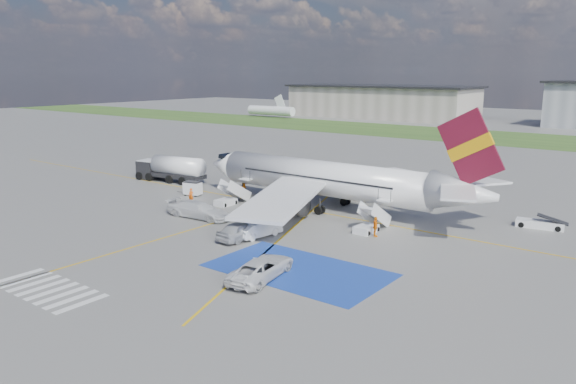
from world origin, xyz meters
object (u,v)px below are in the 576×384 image
(belt_loader, at_px, (540,224))
(van_white_b, at_px, (198,207))
(airliner, at_px, (333,180))
(van_white_a, at_px, (262,265))
(fuel_tanker, at_px, (171,171))
(car_silver_a, at_px, (241,230))
(gpu_cart, at_px, (193,189))
(car_silver_b, at_px, (259,229))

(belt_loader, bearing_deg, van_white_b, -159.35)
(airliner, bearing_deg, belt_loader, 16.76)
(airliner, height_order, van_white_a, airliner)
(belt_loader, height_order, van_white_b, van_white_b)
(airliner, relative_size, fuel_tanker, 3.40)
(car_silver_a, relative_size, van_white_a, 0.93)
(gpu_cart, height_order, car_silver_a, gpu_cart)
(gpu_cart, distance_m, van_white_b, 11.07)
(airliner, distance_m, van_white_a, 22.38)
(car_silver_a, xyz_separation_m, van_white_b, (-8.76, 3.09, 0.27))
(airliner, bearing_deg, car_silver_a, -92.07)
(van_white_a, bearing_deg, fuel_tanker, -42.77)
(van_white_b, bearing_deg, airliner, -43.43)
(car_silver_a, xyz_separation_m, van_white_a, (7.84, -6.31, 0.16))
(van_white_a, bearing_deg, belt_loader, -126.89)
(airliner, height_order, car_silver_a, airliner)
(airliner, height_order, van_white_b, airliner)
(belt_loader, xyz_separation_m, car_silver_a, (-20.85, -20.83, 0.51))
(van_white_a, relative_size, van_white_b, 0.94)
(car_silver_a, height_order, car_silver_b, car_silver_a)
(fuel_tanker, distance_m, car_silver_b, 30.06)
(car_silver_b, height_order, van_white_b, van_white_b)
(fuel_tanker, height_order, van_white_a, fuel_tanker)
(belt_loader, height_order, car_silver_b, car_silver_b)
(belt_loader, xyz_separation_m, van_white_a, (-13.01, -27.14, 0.67))
(car_silver_a, bearing_deg, gpu_cart, -31.13)
(fuel_tanker, xyz_separation_m, car_silver_b, (27.11, -12.97, -0.73))
(fuel_tanker, height_order, belt_loader, fuel_tanker)
(fuel_tanker, xyz_separation_m, van_white_a, (34.14, -20.92, -0.49))
(airliner, distance_m, car_silver_a, 14.94)
(belt_loader, bearing_deg, fuel_tanker, 177.24)
(belt_loader, xyz_separation_m, van_white_b, (-29.60, -17.74, 0.78))
(airliner, distance_m, car_silver_b, 13.33)
(car_silver_a, distance_m, van_white_a, 10.07)
(fuel_tanker, bearing_deg, car_silver_b, -34.14)
(van_white_b, bearing_deg, car_silver_a, -114.25)
(belt_loader, height_order, van_white_a, van_white_a)
(car_silver_a, relative_size, car_silver_b, 1.07)
(car_silver_b, bearing_deg, gpu_cart, -16.63)
(car_silver_b, relative_size, van_white_b, 0.82)
(van_white_a, bearing_deg, airliner, -82.10)
(car_silver_a, height_order, van_white_b, van_white_b)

